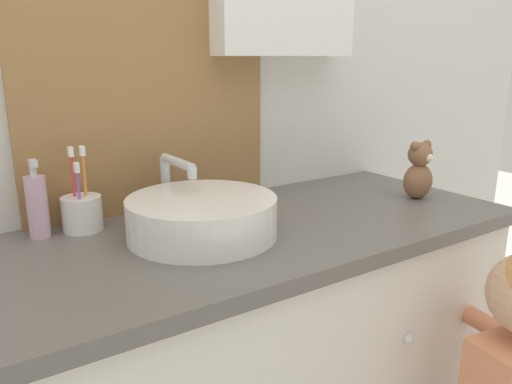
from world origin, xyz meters
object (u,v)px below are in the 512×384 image
Objects in this scene: teddy_bear at (419,171)px; soap_dispenser at (37,206)px; toothbrush_holder at (82,212)px; sink_basin at (202,215)px.

soap_dispenser is at bearing 165.02° from teddy_bear.
toothbrush_holder reaches higher than teddy_bear.
soap_dispenser reaches higher than teddy_bear.
toothbrush_holder is 0.10m from soap_dispenser.
teddy_bear is at bearing -16.18° from toothbrush_holder.
soap_dispenser is 0.99m from teddy_bear.
toothbrush_holder reaches higher than soap_dispenser.
sink_basin is 2.34× the size of teddy_bear.
sink_basin is at bearing -41.34° from toothbrush_holder.
sink_basin is 1.97× the size of toothbrush_holder.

